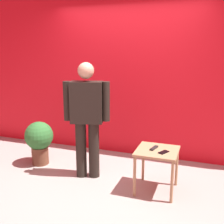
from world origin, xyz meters
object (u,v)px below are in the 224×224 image
Objects in this scene: cell_phone at (164,152)px; standing_person at (87,115)px; tv_remote at (154,148)px; potted_plant at (39,139)px; side_table at (157,156)px.

standing_person is at bearing -159.31° from cell_phone.
tv_remote is (0.95, -0.05, -0.34)m from standing_person.
standing_person reaches higher than cell_phone.
tv_remote is at bearing -3.22° from standing_person.
tv_remote is 1.86m from potted_plant.
tv_remote reaches higher than cell_phone.
potted_plant is at bearing 171.31° from standing_person.
tv_remote is at bearing -5.88° from potted_plant.
tv_remote is at bearing 151.26° from side_table.
potted_plant reaches higher than tv_remote.
potted_plant reaches higher than side_table.
standing_person reaches higher than side_table.
side_table is (1.00, -0.08, -0.44)m from standing_person.
standing_person is 11.22× the size of cell_phone.
standing_person reaches higher than potted_plant.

